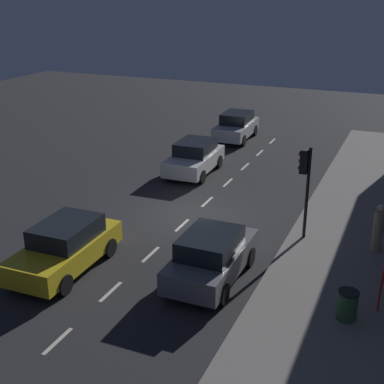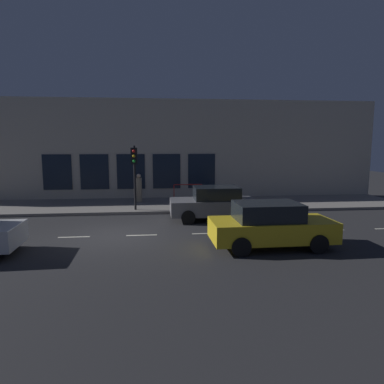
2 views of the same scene
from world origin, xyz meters
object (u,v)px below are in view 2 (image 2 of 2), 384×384
(traffic_light, at_px, (134,164))
(parked_car_1, at_px, (214,203))
(parked_car_0, at_px, (270,225))
(trash_bin, at_px, (215,194))
(pedestrian_0, at_px, (139,189))

(traffic_light, relative_size, parked_car_1, 0.83)
(parked_car_0, distance_m, trash_bin, 8.74)
(parked_car_0, relative_size, parked_car_1, 1.05)
(parked_car_1, relative_size, pedestrian_0, 2.40)
(pedestrian_0, bearing_deg, parked_car_1, 90.73)
(parked_car_1, distance_m, trash_bin, 4.29)
(parked_car_0, xyz_separation_m, trash_bin, (8.72, 0.45, -0.22))
(traffic_light, relative_size, pedestrian_0, 1.99)
(pedestrian_0, xyz_separation_m, trash_bin, (-0.33, -4.52, -0.36))
(parked_car_0, relative_size, pedestrian_0, 2.52)
(parked_car_0, xyz_separation_m, parked_car_1, (4.52, 1.23, -0.00))
(pedestrian_0, bearing_deg, trash_bin, 137.07)
(parked_car_0, height_order, pedestrian_0, pedestrian_0)
(pedestrian_0, distance_m, trash_bin, 4.55)
(parked_car_0, bearing_deg, parked_car_1, -165.79)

